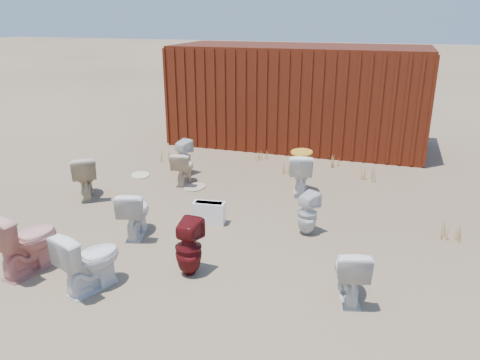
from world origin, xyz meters
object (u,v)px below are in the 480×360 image
(toilet_front_c, at_px, (90,260))
(toilet_back_beige_left, at_px, (85,176))
(shipping_container, at_px, (298,96))
(toilet_back_yellowlid, at_px, (301,173))
(toilet_back_a, at_px, (183,157))
(toilet_back_beige_right, at_px, (183,168))
(toilet_front_pink, at_px, (26,241))
(toilet_front_maroon, at_px, (189,248))
(loose_tank, at_px, (209,213))
(toilet_front_a, at_px, (135,212))
(toilet_front_e, at_px, (350,272))
(toilet_back_e, at_px, (307,213))

(toilet_front_c, relative_size, toilet_back_beige_left, 0.99)
(shipping_container, xyz_separation_m, toilet_back_yellowlid, (0.78, -3.44, -0.82))
(toilet_back_a, height_order, toilet_back_beige_right, toilet_back_a)
(toilet_front_pink, xyz_separation_m, toilet_front_c, (1.01, -0.11, -0.04))
(toilet_front_maroon, relative_size, toilet_back_yellowlid, 0.97)
(toilet_front_pink, height_order, loose_tank, toilet_front_pink)
(toilet_front_a, distance_m, toilet_back_beige_left, 1.96)
(toilet_front_maroon, distance_m, toilet_back_a, 3.93)
(toilet_back_beige_left, height_order, toilet_back_beige_right, toilet_back_beige_left)
(toilet_front_a, xyz_separation_m, toilet_back_beige_right, (-0.25, 2.25, -0.04))
(toilet_front_maroon, xyz_separation_m, toilet_back_beige_right, (-1.47, 3.04, -0.05))
(toilet_back_beige_right, relative_size, toilet_back_yellowlid, 0.84)
(toilet_front_a, relative_size, toilet_back_yellowlid, 0.94)
(toilet_front_pink, bearing_deg, toilet_back_beige_left, -60.23)
(toilet_front_e, height_order, toilet_back_yellowlid, toilet_back_yellowlid)
(shipping_container, relative_size, toilet_front_c, 7.81)
(shipping_container, bearing_deg, toilet_front_maroon, -89.87)
(toilet_front_pink, bearing_deg, shipping_container, -95.07)
(toilet_front_a, height_order, toilet_back_beige_left, toilet_back_beige_left)
(toilet_front_pink, relative_size, toilet_back_a, 1.17)
(toilet_front_c, height_order, toilet_back_beige_left, toilet_back_beige_left)
(toilet_front_a, bearing_deg, toilet_back_beige_left, -49.33)
(toilet_front_pink, xyz_separation_m, loose_tank, (1.65, 2.05, -0.25))
(shipping_container, xyz_separation_m, toilet_back_e, (1.21, -5.09, -0.87))
(toilet_back_beige_left, height_order, loose_tank, toilet_back_beige_left)
(shipping_container, height_order, toilet_front_pink, shipping_container)
(toilet_back_a, bearing_deg, shipping_container, -100.55)
(toilet_back_beige_left, bearing_deg, loose_tank, 135.74)
(toilet_back_a, bearing_deg, toilet_back_yellowlid, -168.96)
(toilet_front_c, relative_size, toilet_back_yellowlid, 1.01)
(toilet_front_c, height_order, toilet_front_maroon, toilet_front_c)
(toilet_front_c, xyz_separation_m, toilet_back_a, (-0.74, 4.20, -0.02))
(toilet_front_c, bearing_deg, toilet_front_maroon, -125.68)
(loose_tank, bearing_deg, toilet_back_e, -2.69)
(shipping_container, relative_size, toilet_back_beige_right, 9.35)
(toilet_front_maroon, relative_size, toilet_front_e, 1.10)
(toilet_front_maroon, xyz_separation_m, toilet_back_beige_left, (-2.84, 1.86, 0.02))
(toilet_back_e, bearing_deg, shipping_container, -47.13)
(toilet_front_a, relative_size, toilet_front_pink, 0.84)
(toilet_back_a, height_order, toilet_back_yellowlid, toilet_back_yellowlid)
(toilet_back_beige_left, distance_m, toilet_back_e, 4.05)
(toilet_front_maroon, distance_m, loose_tank, 1.54)
(toilet_back_beige_left, relative_size, loose_tank, 1.55)
(toilet_back_beige_left, distance_m, toilet_back_yellowlid, 3.87)
(shipping_container, distance_m, toilet_back_beige_left, 5.66)
(loose_tank, bearing_deg, toilet_back_yellowlid, 51.32)
(shipping_container, height_order, toilet_back_beige_left, shipping_container)
(shipping_container, relative_size, toilet_front_e, 8.91)
(toilet_back_yellowlid, bearing_deg, toilet_front_c, 55.07)
(toilet_back_beige_right, bearing_deg, toilet_front_maroon, 107.48)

